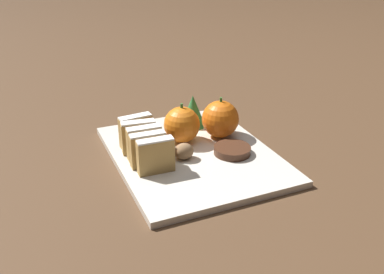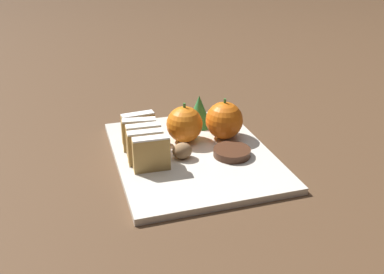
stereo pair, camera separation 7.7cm
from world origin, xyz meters
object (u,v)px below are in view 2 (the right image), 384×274
(orange_far, at_px, (224,120))
(chocolate_cookie, at_px, (232,152))
(walnut, at_px, (182,151))
(orange_near, at_px, (183,124))

(orange_far, height_order, chocolate_cookie, orange_far)
(walnut, bearing_deg, orange_far, 30.09)
(orange_far, bearing_deg, orange_near, 174.09)
(orange_near, bearing_deg, chocolate_cookie, -51.69)
(walnut, height_order, chocolate_cookie, walnut)
(chocolate_cookie, bearing_deg, orange_near, 128.31)
(walnut, bearing_deg, chocolate_cookie, -10.99)
(orange_near, bearing_deg, orange_far, -5.91)
(chocolate_cookie, bearing_deg, walnut, 169.01)
(orange_far, relative_size, walnut, 2.25)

